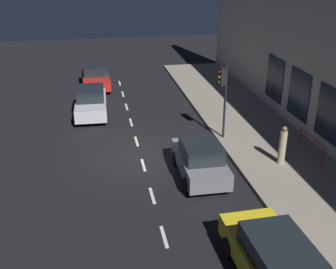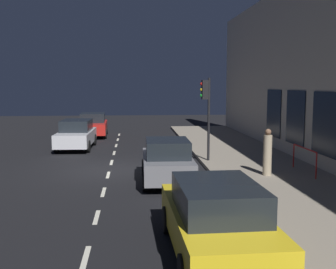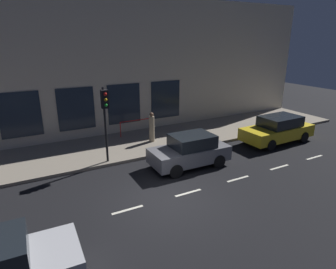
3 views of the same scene
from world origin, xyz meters
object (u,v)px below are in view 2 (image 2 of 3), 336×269
(parked_car_1, at_px, (216,219))
(parked_car_3, at_px, (167,161))
(parked_car_0, at_px, (76,134))
(traffic_light, at_px, (206,100))
(parked_car_2, at_px, (93,125))
(pedestrian_0, at_px, (267,153))

(parked_car_1, xyz_separation_m, parked_car_3, (-0.47, 6.47, -0.01))
(parked_car_1, bearing_deg, parked_car_0, 106.58)
(traffic_light, distance_m, parked_car_3, 4.47)
(parked_car_1, bearing_deg, parked_car_3, 92.74)
(parked_car_2, distance_m, pedestrian_0, 15.38)
(traffic_light, xyz_separation_m, parked_car_3, (-1.99, -3.44, -2.03))
(traffic_light, bearing_deg, pedestrian_0, -60.98)
(pedestrian_0, bearing_deg, parked_car_3, 24.16)
(traffic_light, height_order, parked_car_0, traffic_light)
(parked_car_1, relative_size, parked_car_3, 1.19)
(traffic_light, bearing_deg, parked_car_3, -120.09)
(traffic_light, relative_size, parked_car_3, 0.96)
(parked_car_2, height_order, parked_car_3, same)
(parked_car_0, distance_m, parked_car_2, 5.31)
(parked_car_0, relative_size, parked_car_2, 1.06)
(parked_car_0, relative_size, parked_car_3, 1.09)
(traffic_light, distance_m, pedestrian_0, 4.09)
(parked_car_1, xyz_separation_m, parked_car_2, (-4.40, 20.05, -0.00))
(parked_car_0, distance_m, pedestrian_0, 11.40)
(traffic_light, relative_size, parked_car_2, 0.93)
(traffic_light, relative_size, pedestrian_0, 2.10)
(parked_car_1, height_order, pedestrian_0, pedestrian_0)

